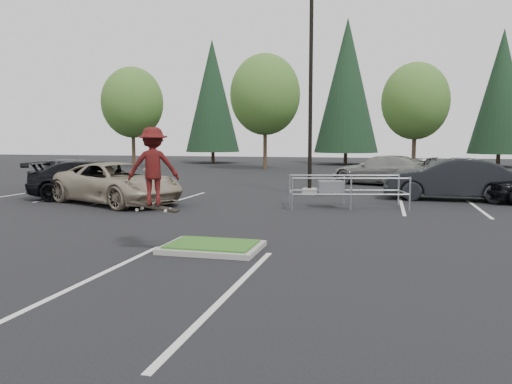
% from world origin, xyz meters
% --- Properties ---
extents(ground, '(120.00, 120.00, 0.00)m').
position_xyz_m(ground, '(0.00, 0.00, 0.00)').
color(ground, black).
rests_on(ground, ground).
extents(grass_median, '(2.20, 1.60, 0.16)m').
position_xyz_m(grass_median, '(0.00, 0.00, 0.08)').
color(grass_median, gray).
rests_on(grass_median, ground).
extents(stall_lines, '(22.62, 17.60, 0.01)m').
position_xyz_m(stall_lines, '(-1.35, 6.02, 0.00)').
color(stall_lines, silver).
rests_on(stall_lines, ground).
extents(light_pole, '(0.70, 0.60, 10.12)m').
position_xyz_m(light_pole, '(0.50, 12.00, 4.56)').
color(light_pole, gray).
rests_on(light_pole, ground).
extents(decid_a, '(5.44, 5.44, 8.91)m').
position_xyz_m(decid_a, '(-18.01, 30.03, 5.58)').
color(decid_a, '#38281C').
rests_on(decid_a, ground).
extents(decid_b, '(5.89, 5.89, 9.64)m').
position_xyz_m(decid_b, '(-6.01, 30.53, 6.04)').
color(decid_b, '#38281C').
rests_on(decid_b, ground).
extents(decid_c, '(5.12, 5.12, 8.38)m').
position_xyz_m(decid_c, '(5.99, 29.83, 5.25)').
color(decid_c, '#38281C').
rests_on(decid_c, ground).
extents(conif_a, '(5.72, 5.72, 13.00)m').
position_xyz_m(conif_a, '(-14.00, 40.00, 7.10)').
color(conif_a, '#38281C').
rests_on(conif_a, ground).
extents(conif_b, '(6.38, 6.38, 14.50)m').
position_xyz_m(conif_b, '(0.00, 40.50, 7.85)').
color(conif_b, '#38281C').
rests_on(conif_b, ground).
extents(conif_c, '(5.50, 5.50, 12.50)m').
position_xyz_m(conif_c, '(14.00, 39.50, 6.85)').
color(conif_c, '#38281C').
rests_on(conif_c, ground).
extents(cart_corral, '(4.49, 2.49, 1.21)m').
position_xyz_m(cart_corral, '(2.03, 7.88, 0.76)').
color(cart_corral, '#95979D').
rests_on(cart_corral, ground).
extents(skateboarder, '(1.28, 1.01, 1.89)m').
position_xyz_m(skateboarder, '(-1.20, -0.53, 1.94)').
color(skateboarder, black).
rests_on(skateboarder, ground).
extents(car_l_tan, '(6.45, 4.83, 1.63)m').
position_xyz_m(car_l_tan, '(-6.50, 7.00, 0.81)').
color(car_l_tan, gray).
rests_on(car_l_tan, ground).
extents(car_l_black, '(5.99, 3.40, 1.64)m').
position_xyz_m(car_l_black, '(-8.00, 7.98, 0.82)').
color(car_l_black, black).
rests_on(car_l_black, ground).
extents(car_l_grey, '(5.17, 3.01, 1.65)m').
position_xyz_m(car_l_grey, '(-11.50, 11.50, 0.83)').
color(car_l_grey, '#4E5156').
rests_on(car_l_grey, ground).
extents(car_r_charc, '(5.40, 2.09, 1.76)m').
position_xyz_m(car_r_charc, '(6.50, 11.50, 0.88)').
color(car_r_charc, black).
rests_on(car_r_charc, ground).
extents(car_far_silver, '(6.11, 4.31, 1.64)m').
position_xyz_m(car_far_silver, '(3.75, 18.00, 0.82)').
color(car_far_silver, gray).
rests_on(car_far_silver, ground).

